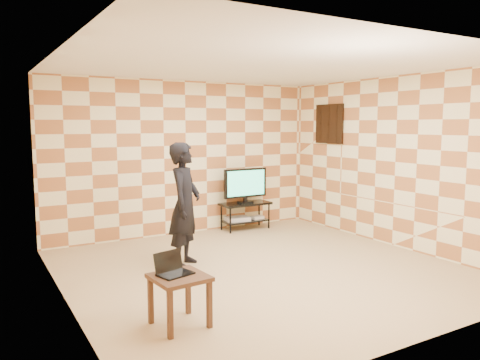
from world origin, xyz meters
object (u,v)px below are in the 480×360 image
(side_table, at_px, (179,284))
(person, at_px, (185,205))
(tv, at_px, (245,184))
(tv_stand, at_px, (245,210))

(side_table, xyz_separation_m, person, (0.84, 1.78, 0.44))
(tv, relative_size, side_table, 1.63)
(side_table, bearing_deg, tv_stand, 50.45)
(side_table, distance_m, person, 2.01)
(tv_stand, relative_size, person, 0.55)
(tv, relative_size, person, 0.52)
(side_table, relative_size, person, 0.32)
(tv_stand, bearing_deg, tv, -90.35)
(tv_stand, bearing_deg, side_table, -129.55)
(tv_stand, height_order, tv, tv)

